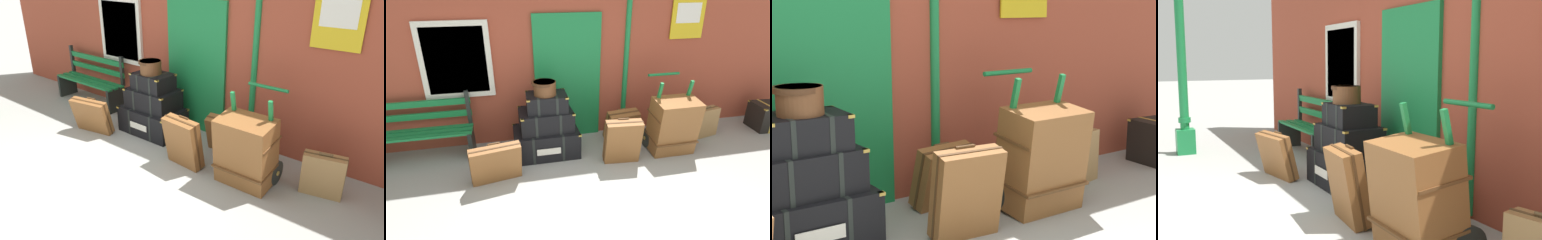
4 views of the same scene
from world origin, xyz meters
TOP-DOWN VIEW (x-y plane):
  - ground_plane at (0.00, 0.00)m, footprint 60.00×60.00m
  - brick_facade at (-0.01, 2.60)m, footprint 10.40×0.35m
  - platform_bench at (-2.43, 2.16)m, footprint 1.60×0.43m
  - steamer_trunk_base at (-0.52, 1.88)m, footprint 1.01×0.67m
  - steamer_trunk_middle at (-0.51, 1.90)m, footprint 0.83×0.58m
  - steamer_trunk_top at (-0.49, 1.89)m, footprint 0.62×0.47m
  - round_hatbox at (-0.51, 1.87)m, footprint 0.36×0.35m
  - porters_trolley at (1.44, 1.66)m, footprint 0.71×0.65m
  - large_brown_trunk at (1.44, 1.48)m, footprint 0.70×0.54m
  - suitcase_caramel at (0.55, 1.35)m, footprint 0.56×0.35m
  - suitcase_oxblood at (2.29, 1.86)m, footprint 0.52×0.28m
  - suitcase_olive at (-1.29, 1.26)m, footprint 0.71×0.39m
  - suitcase_umber at (0.80, 2.04)m, footprint 0.58×0.40m

SIDE VIEW (x-z plane):
  - ground_plane at x=0.00m, z-range 0.00..0.00m
  - steamer_trunk_base at x=-0.52m, z-range 0.00..0.42m
  - suitcase_oxblood at x=2.29m, z-range -0.02..0.54m
  - porters_trolley at x=1.44m, z-range -0.32..0.86m
  - suitcase_umber at x=0.80m, z-range 0.00..0.57m
  - suitcase_olive at x=-1.29m, z-range -0.01..0.59m
  - suitcase_caramel at x=0.55m, z-range -0.01..0.72m
  - platform_bench at x=-2.43m, z-range -0.06..0.95m
  - large_brown_trunk at x=1.44m, z-range 0.00..0.93m
  - steamer_trunk_middle at x=-0.51m, z-range 0.42..0.74m
  - steamer_trunk_top at x=-0.49m, z-range 0.74..1.00m
  - round_hatbox at x=-0.51m, z-range 1.01..1.22m
  - brick_facade at x=-0.01m, z-range 0.00..3.20m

